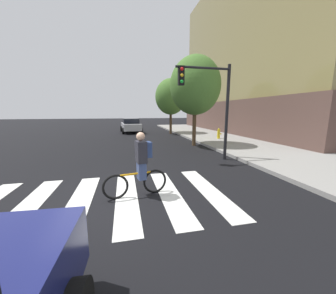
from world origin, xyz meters
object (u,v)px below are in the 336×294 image
at_px(manhole_cover, 53,253).
at_px(street_tree_mid, 171,97).
at_px(sedan_mid, 131,125).
at_px(cyclist, 140,165).
at_px(street_tree_near, 195,86).
at_px(traffic_light_near, 210,96).
at_px(fire_hydrant, 219,134).

relative_size(manhole_cover, street_tree_mid, 0.12).
bearing_deg(sedan_mid, cyclist, -91.12).
bearing_deg(street_tree_near, sedan_mid, 112.37).
height_order(traffic_light_near, fire_hydrant, traffic_light_near).
bearing_deg(sedan_mid, fire_hydrant, -49.28).
bearing_deg(traffic_light_near, street_tree_near, 79.33).
relative_size(manhole_cover, traffic_light_near, 0.15).
bearing_deg(fire_hydrant, sedan_mid, 130.72).
bearing_deg(street_tree_mid, manhole_cover, -109.84).
bearing_deg(traffic_light_near, fire_hydrant, 58.81).
bearing_deg(cyclist, street_tree_mid, 73.37).
bearing_deg(cyclist, manhole_cover, -129.44).
relative_size(cyclist, traffic_light_near, 0.40).
distance_m(manhole_cover, traffic_light_near, 7.52).
xyz_separation_m(manhole_cover, cyclist, (1.54, 1.88, 0.84)).
relative_size(traffic_light_near, street_tree_near, 0.75).
bearing_deg(manhole_cover, street_tree_near, 57.64).
bearing_deg(traffic_light_near, cyclist, -137.04).
xyz_separation_m(manhole_cover, fire_hydrant, (8.23, 10.52, 0.53)).
xyz_separation_m(cyclist, fire_hydrant, (6.68, 8.65, -0.31)).
height_order(sedan_mid, fire_hydrant, sedan_mid).
distance_m(sedan_mid, traffic_light_near, 13.46).
distance_m(manhole_cover, sedan_mid, 18.04).
relative_size(traffic_light_near, street_tree_mid, 0.79).
height_order(manhole_cover, traffic_light_near, traffic_light_near).
relative_size(cyclist, fire_hydrant, 2.17).
xyz_separation_m(sedan_mid, fire_hydrant, (6.37, -7.40, -0.23)).
bearing_deg(street_tree_mid, fire_hydrant, -64.56).
relative_size(sedan_mid, street_tree_near, 0.78).
xyz_separation_m(sedan_mid, street_tree_near, (3.74, -9.09, 3.02)).
height_order(sedan_mid, street_tree_near, street_tree_near).
bearing_deg(street_tree_near, traffic_light_near, -100.67).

